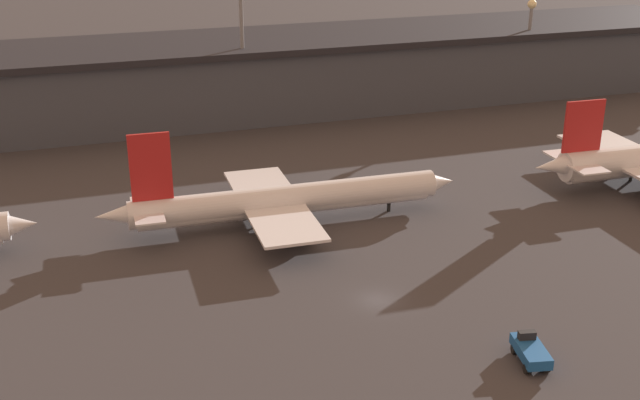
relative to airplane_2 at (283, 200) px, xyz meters
The scene contains 6 objects.
ground 23.65m from the airplane_2, 80.60° to the right, with size 600.00×600.00×0.00m, color #383538.
terminal_building 55.58m from the airplane_2, 86.04° to the left, with size 207.58×26.92×14.01m.
airplane_2 is the anchor object (origin of this frame).
service_vehicle_0 40.77m from the airplane_2, 71.55° to the right, with size 3.36×5.56×2.57m.
lamp_post_1 48.90m from the airplane_2, 82.60° to the left, with size 1.80×1.80×26.88m.
lamp_post_2 80.51m from the airplane_2, 35.64° to the left, with size 1.80×1.80×19.95m.
Camera 1 is at (-29.96, -70.06, 42.19)m, focal length 45.00 mm.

